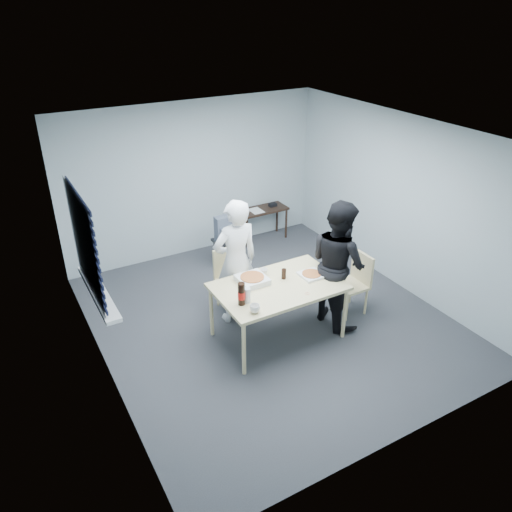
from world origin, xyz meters
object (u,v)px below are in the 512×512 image
backpack (225,229)px  soda_bottle (241,294)px  stool (225,246)px  dining_table (278,289)px  person_black (338,263)px  chair_right (355,279)px  mug_a (255,309)px  chair_far (230,274)px  mug_b (264,272)px  side_table (263,213)px  person_white (236,262)px

backpack → soda_bottle: (-0.86, -2.20, 0.23)m
stool → soda_bottle: bearing=-111.3°
stool → dining_table: bearing=-96.9°
person_black → chair_right: bearing=-83.5°
mug_a → chair_right: bearing=11.4°
backpack → mug_a: backpack is taller
backpack → chair_far: bearing=-130.8°
soda_bottle → mug_b: bearing=38.9°
stool → backpack: backpack is taller
stool → mug_b: 1.82m
dining_table → mug_a: 0.68m
stool → backpack: bearing=-90.0°
side_table → mug_a: mug_a is taller
person_white → stool: size_ratio=3.67×
dining_table → chair_right: bearing=-0.4°
soda_bottle → backpack: bearing=68.6°
mug_a → mug_b: (0.53, 0.69, -0.00)m
mug_a → soda_bottle: bearing=103.7°
side_table → person_white: bearing=-128.3°
side_table → soda_bottle: (-1.93, -2.82, 0.40)m
mug_b → stool: bearing=80.9°
backpack → mug_a: size_ratio=3.43×
person_white → backpack: bearing=-110.4°
chair_right → stool: 2.31m
dining_table → soda_bottle: bearing=-165.9°
mug_b → side_table: bearing=60.1°
side_table → backpack: bearing=-149.9°
chair_far → side_table: size_ratio=0.98×
dining_table → mug_b: 0.33m
chair_far → mug_b: 0.75m
chair_right → mug_b: (-1.30, 0.32, 0.32)m
chair_far → soda_bottle: bearing=-110.1°
person_white → chair_right: bearing=156.8°
mug_b → backpack: bearing=80.8°
side_table → soda_bottle: soda_bottle is taller
chair_far → soda_bottle: (-0.41, -1.13, 0.41)m
dining_table → person_black: bearing=-3.4°
chair_far → backpack: size_ratio=2.11×
person_white → backpack: person_white is taller
dining_table → chair_right: (1.27, -0.01, -0.21)m
person_black → soda_bottle: (-1.50, -0.10, 0.04)m
dining_table → backpack: (0.25, 2.05, -0.04)m
stool → person_white: bearing=-110.3°
mug_b → dining_table: bearing=-84.5°
chair_right → side_table: bearing=89.0°
chair_far → mug_a: bearing=-104.9°
side_table → mug_b: (-1.35, -2.35, 0.31)m
side_table → stool: 1.24m
person_white → soda_bottle: 0.87m
dining_table → stool: bearing=83.1°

